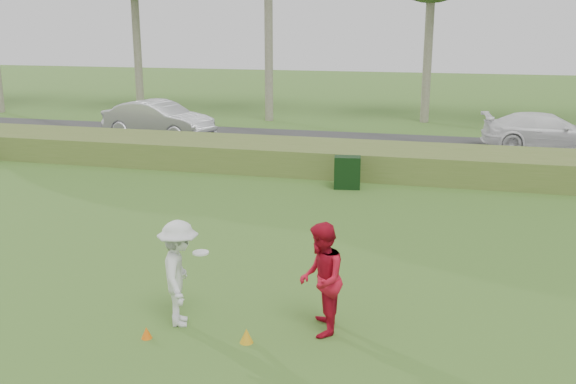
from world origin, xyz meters
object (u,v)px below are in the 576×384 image
(player_white, at_px, (179,273))
(car_right, at_px, (546,131))
(car_mid, at_px, (158,120))
(cone_orange, at_px, (147,333))
(cone_yellow, at_px, (246,336))
(utility_cabinet, at_px, (347,172))
(player_red, at_px, (321,279))

(player_white, relative_size, car_right, 0.37)
(player_white, distance_m, car_mid, 18.39)
(cone_orange, relative_size, cone_yellow, 0.80)
(player_white, xyz_separation_m, car_right, (7.91, 18.03, -0.13))
(utility_cabinet, distance_m, car_right, 10.50)
(car_right, bearing_deg, player_white, 151.65)
(cone_yellow, bearing_deg, utility_cabinet, 90.59)
(cone_orange, bearing_deg, car_right, 66.19)
(player_white, distance_m, car_right, 19.69)
(player_red, bearing_deg, car_mid, -156.76)
(player_red, height_order, cone_yellow, player_red)
(car_mid, height_order, car_right, car_mid)
(cone_orange, bearing_deg, cone_yellow, 9.53)
(car_right, bearing_deg, cone_orange, 151.52)
(player_red, bearing_deg, player_white, -93.47)
(cone_orange, bearing_deg, player_red, 18.92)
(car_right, bearing_deg, utility_cabinet, 135.51)
(player_red, xyz_separation_m, utility_cabinet, (-1.19, 9.69, -0.44))
(utility_cabinet, distance_m, car_mid, 11.47)
(utility_cabinet, xyz_separation_m, car_right, (6.72, 8.06, 0.28))
(utility_cabinet, height_order, car_right, car_right)
(player_red, bearing_deg, cone_yellow, -69.05)
(player_white, distance_m, player_red, 2.39)
(player_red, xyz_separation_m, car_mid, (-10.67, 16.13, -0.06))
(player_white, xyz_separation_m, player_red, (2.38, 0.28, 0.03))
(player_red, distance_m, cone_orange, 2.99)
(player_white, height_order, cone_yellow, player_white)
(player_white, xyz_separation_m, cone_orange, (-0.33, -0.65, -0.82))
(utility_cabinet, bearing_deg, cone_orange, -107.37)
(cone_yellow, relative_size, car_right, 0.05)
(utility_cabinet, bearing_deg, cone_yellow, -98.63)
(player_red, distance_m, car_right, 18.59)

